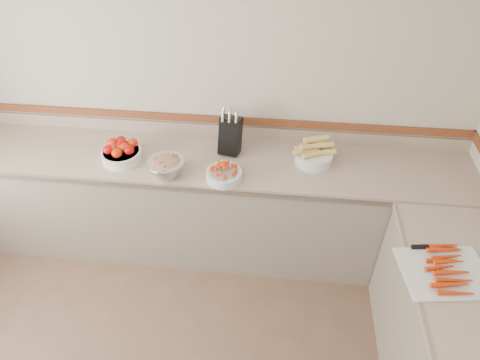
# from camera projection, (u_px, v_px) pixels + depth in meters

# --- Properties ---
(back_wall) EXTENTS (4.00, 0.00, 4.00)m
(back_wall) POSITION_uv_depth(u_px,v_px,m) (202.00, 88.00, 3.11)
(back_wall) COLOR #B8AD98
(back_wall) RESTS_ON ground_plane
(counter_back) EXTENTS (4.00, 0.65, 1.08)m
(counter_back) POSITION_uv_depth(u_px,v_px,m) (201.00, 203.00, 3.41)
(counter_back) COLOR gray
(counter_back) RESTS_ON ground_plane
(knife_block) EXTENTS (0.18, 0.20, 0.36)m
(knife_block) POSITION_uv_depth(u_px,v_px,m) (230.00, 135.00, 3.10)
(knife_block) COLOR black
(knife_block) RESTS_ON counter_back
(tomato_bowl) EXTENTS (0.29, 0.29, 0.14)m
(tomato_bowl) POSITION_uv_depth(u_px,v_px,m) (121.00, 152.00, 3.08)
(tomato_bowl) COLOR silver
(tomato_bowl) RESTS_ON counter_back
(cherry_tomato_bowl) EXTENTS (0.25, 0.25, 0.13)m
(cherry_tomato_bowl) POSITION_uv_depth(u_px,v_px,m) (224.00, 174.00, 2.92)
(cherry_tomato_bowl) COLOR silver
(cherry_tomato_bowl) RESTS_ON counter_back
(corn_bowl) EXTENTS (0.31, 0.28, 0.20)m
(corn_bowl) POSITION_uv_depth(u_px,v_px,m) (314.00, 154.00, 3.05)
(corn_bowl) COLOR silver
(corn_bowl) RESTS_ON counter_back
(rhubarb_bowl) EXTENTS (0.26, 0.26, 0.15)m
(rhubarb_bowl) POSITION_uv_depth(u_px,v_px,m) (166.00, 166.00, 2.93)
(rhubarb_bowl) COLOR #B2B2BA
(rhubarb_bowl) RESTS_ON counter_back
(cutting_board) EXTENTS (0.51, 0.42, 0.07)m
(cutting_board) POSITION_uv_depth(u_px,v_px,m) (445.00, 270.00, 2.32)
(cutting_board) COLOR silver
(cutting_board) RESTS_ON counter_right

